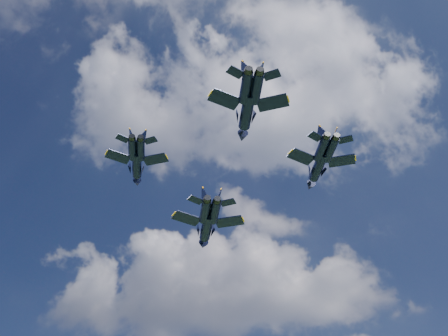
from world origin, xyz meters
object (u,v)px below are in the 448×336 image
Objects in this scene: jet_lead at (206,228)px; jet_slot at (246,113)px; jet_right at (318,168)px; jet_left at (137,166)px.

jet_lead is 1.14× the size of jet_slot.
jet_right is at bearing 43.61° from jet_slot.
jet_left is 0.89× the size of jet_right.
jet_lead reaches higher than jet_slot.
jet_lead is 31.93m from jet_slot.
jet_lead is 25.60m from jet_right.
jet_right reaches higher than jet_lead.
jet_right is 19.85m from jet_slot.
jet_left is at bearing -132.12° from jet_lead.
jet_right is (30.92, 5.40, 0.29)m from jet_left.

